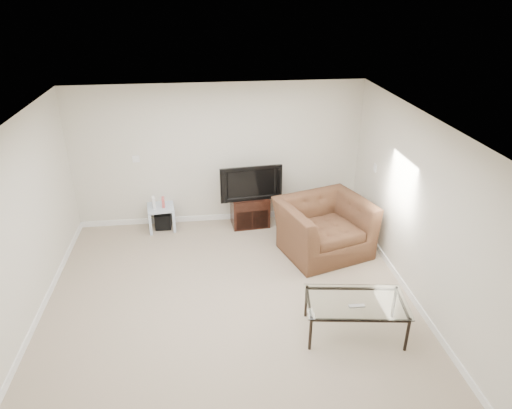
{
  "coord_description": "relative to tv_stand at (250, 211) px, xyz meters",
  "views": [
    {
      "loc": [
        -0.25,
        -5.0,
        3.94
      ],
      "look_at": [
        0.5,
        1.2,
        0.9
      ],
      "focal_mm": 32.0,
      "sensor_mm": 36.0,
      "label": 1
    }
  ],
  "objects": [
    {
      "name": "remote",
      "position": [
        0.94,
        -3.08,
        0.22
      ],
      "size": [
        0.19,
        0.06,
        0.02
      ],
      "primitive_type": "cube",
      "rotation": [
        0.0,
        0.0,
        -0.02
      ],
      "color": "#B2B2B7",
      "rests_on": "coffee_table"
    },
    {
      "name": "ceiling",
      "position": [
        -0.52,
        -2.24,
        2.23
      ],
      "size": [
        5.0,
        5.0,
        0.0
      ],
      "primitive_type": "plane",
      "color": "white",
      "rests_on": "ground"
    },
    {
      "name": "plate_right_outlet",
      "position": [
        1.97,
        -0.94,
        0.03
      ],
      "size": [
        0.02,
        0.08,
        0.12
      ],
      "primitive_type": "cube",
      "color": "white",
      "rests_on": "wall_right"
    },
    {
      "name": "wall_back",
      "position": [
        -0.52,
        0.26,
        0.98
      ],
      "size": [
        5.0,
        0.02,
        2.5
      ],
      "primitive_type": "cube",
      "color": "silver",
      "rests_on": "ground"
    },
    {
      "name": "side_table",
      "position": [
        -1.57,
        0.04,
        -0.06
      ],
      "size": [
        0.5,
        0.5,
        0.43
      ],
      "primitive_type": null,
      "rotation": [
        0.0,
        0.0,
        0.12
      ],
      "color": "#C9E2FA",
      "rests_on": "floor"
    },
    {
      "name": "plate_back",
      "position": [
        -1.92,
        0.24,
        0.98
      ],
      "size": [
        0.12,
        0.02,
        0.12
      ],
      "primitive_type": "cube",
      "color": "white",
      "rests_on": "wall_back"
    },
    {
      "name": "wall_right",
      "position": [
        1.98,
        -2.24,
        0.98
      ],
      "size": [
        0.02,
        5.0,
        2.5
      ],
      "primitive_type": "cube",
      "color": "silver",
      "rests_on": "ground"
    },
    {
      "name": "dvd_player",
      "position": [
        0.0,
        -0.04,
        0.18
      ],
      "size": [
        0.34,
        0.25,
        0.05
      ],
      "primitive_type": "cube",
      "rotation": [
        0.0,
        0.0,
        0.08
      ],
      "color": "black",
      "rests_on": "tv_stand"
    },
    {
      "name": "coffee_table",
      "position": [
        0.97,
        -2.98,
        -0.03
      ],
      "size": [
        1.3,
        0.85,
        0.48
      ],
      "primitive_type": null,
      "rotation": [
        0.0,
        0.0,
        -0.14
      ],
      "color": "black",
      "rests_on": "floor"
    },
    {
      "name": "recliner",
      "position": [
        1.08,
        -1.04,
        0.31
      ],
      "size": [
        1.54,
        1.23,
        1.17
      ],
      "primitive_type": "imported",
      "rotation": [
        0.0,
        0.0,
        0.3
      ],
      "color": "brown",
      "rests_on": "floor"
    },
    {
      "name": "floor",
      "position": [
        -0.52,
        -2.24,
        -0.27
      ],
      "size": [
        5.0,
        5.0,
        0.0
      ],
      "primitive_type": "plane",
      "color": "tan",
      "rests_on": "ground"
    },
    {
      "name": "game_console",
      "position": [
        -1.67,
        0.01,
        0.26
      ],
      "size": [
        0.07,
        0.15,
        0.2
      ],
      "primitive_type": "cube",
      "rotation": [
        0.0,
        0.0,
        0.21
      ],
      "color": "white",
      "rests_on": "side_table"
    },
    {
      "name": "plate_right_switch",
      "position": [
        1.97,
        -0.64,
        0.98
      ],
      "size": [
        0.02,
        0.09,
        0.13
      ],
      "primitive_type": "cube",
      "color": "white",
      "rests_on": "wall_right"
    },
    {
      "name": "game_case",
      "position": [
        -1.51,
        0.02,
        0.24
      ],
      "size": [
        0.05,
        0.13,
        0.17
      ],
      "primitive_type": "cube",
      "rotation": [
        0.0,
        0.0,
        0.06
      ],
      "color": "#CC4C4C",
      "rests_on": "side_table"
    },
    {
      "name": "tv_stand",
      "position": [
        0.0,
        0.0,
        0.0
      ],
      "size": [
        0.69,
        0.51,
        0.54
      ],
      "primitive_type": null,
      "rotation": [
        0.0,
        0.0,
        0.08
      ],
      "color": "black",
      "rests_on": "floor"
    },
    {
      "name": "television",
      "position": [
        0.0,
        -0.03,
        0.58
      ],
      "size": [
        1.01,
        0.29,
        0.62
      ],
      "primitive_type": "imported",
      "rotation": [
        0.0,
        0.0,
        0.09
      ],
      "color": "black",
      "rests_on": "tv_stand"
    },
    {
      "name": "wall_left",
      "position": [
        -3.02,
        -2.24,
        0.98
      ],
      "size": [
        0.02,
        5.0,
        2.5
      ],
      "primitive_type": "cube",
      "color": "silver",
      "rests_on": "ground"
    },
    {
      "name": "subwoofer",
      "position": [
        -1.54,
        0.06,
        -0.12
      ],
      "size": [
        0.29,
        0.29,
        0.28
      ],
      "primitive_type": "cube",
      "rotation": [
        0.0,
        0.0,
        -0.04
      ],
      "color": "black",
      "rests_on": "floor"
    }
  ]
}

